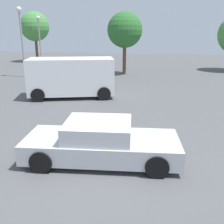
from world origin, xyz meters
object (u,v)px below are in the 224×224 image
(sedan_foreground, at_px, (101,142))
(light_post_near, at_px, (21,29))
(light_post_mid, at_px, (39,31))
(van_white, at_px, (72,76))

(sedan_foreground, xyz_separation_m, light_post_near, (-9.37, 13.63, 3.34))
(light_post_near, xyz_separation_m, light_post_mid, (-1.83, 7.54, -0.15))
(light_post_near, relative_size, light_post_mid, 1.05)
(light_post_near, height_order, light_post_mid, light_post_near)
(van_white, xyz_separation_m, light_post_near, (-6.15, 6.19, 2.69))
(light_post_near, bearing_deg, sedan_foreground, -55.49)
(sedan_foreground, distance_m, light_post_mid, 24.16)
(sedan_foreground, height_order, light_post_mid, light_post_mid)
(van_white, distance_m, light_post_mid, 16.08)
(light_post_near, distance_m, light_post_mid, 7.76)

